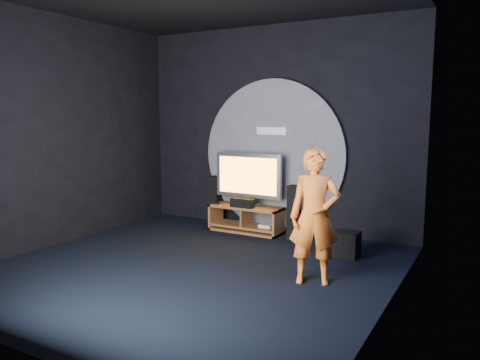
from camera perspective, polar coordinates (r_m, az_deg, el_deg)
name	(u,v)px	position (r m, az deg, el deg)	size (l,w,h in m)	color
floor	(192,268)	(6.27, -5.90, -10.64)	(5.00, 5.00, 0.00)	black
back_wall	(274,129)	(8.11, 4.20, 6.22)	(5.00, 0.04, 3.50)	black
front_wall	(7,146)	(4.18, -26.49, 3.73)	(5.00, 0.04, 3.50)	black
left_wall	(55,131)	(7.67, -21.62, 5.58)	(0.04, 5.00, 3.50)	black
right_wall	(394,140)	(4.94, 18.30, 4.70)	(0.04, 5.00, 3.50)	black
wall_disc_panel	(273,155)	(8.09, 4.00, 3.03)	(2.60, 0.11, 2.60)	#515156
media_console	(247,220)	(8.05, 0.80, -4.96)	(1.27, 0.45, 0.45)	#97572E
tv	(248,177)	(7.98, 1.00, 0.36)	(1.22, 0.22, 0.90)	#A4A3AA
center_speaker	(242,203)	(7.87, 0.29, -2.80)	(0.40, 0.15, 0.15)	black
remote	(215,203)	(8.18, -3.11, -2.86)	(0.18, 0.05, 0.02)	black
tower_speaker_left	(215,200)	(8.60, -3.03, -2.45)	(0.18, 0.20, 0.88)	black
tower_speaker_right	(294,213)	(7.53, 6.60, -4.00)	(0.18, 0.20, 0.88)	black
subwoofer	(347,244)	(6.83, 12.90, -7.66)	(0.33, 0.33, 0.36)	black
player	(315,216)	(5.59, 9.10, -4.39)	(0.59, 0.39, 1.62)	orange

